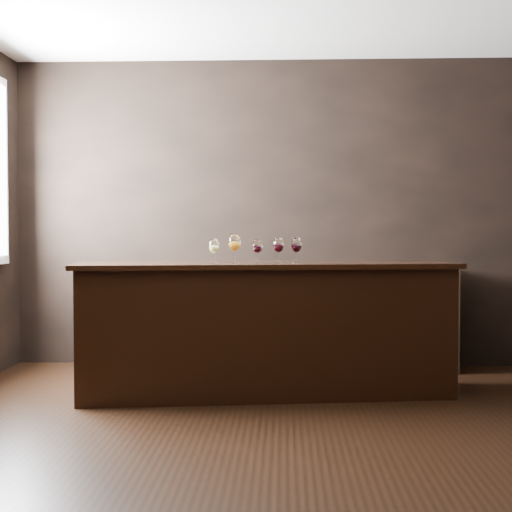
{
  "coord_description": "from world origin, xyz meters",
  "views": [
    {
      "loc": [
        -0.02,
        -4.31,
        1.23
      ],
      "look_at": [
        -0.23,
        1.0,
        1.05
      ],
      "focal_mm": 50.0,
      "sensor_mm": 36.0,
      "label": 1
    }
  ],
  "objects_px": {
    "bar_counter": "(266,331)",
    "glass_red_b": "(278,246)",
    "glass_red_a": "(258,247)",
    "glass_amber": "(234,243)",
    "glass_red_c": "(296,246)",
    "back_bar_shelf": "(313,319)",
    "glass_white": "(214,247)"
  },
  "relations": [
    {
      "from": "glass_amber",
      "to": "glass_red_c",
      "type": "relative_size",
      "value": 1.15
    },
    {
      "from": "glass_amber",
      "to": "glass_white",
      "type": "bearing_deg",
      "value": -175.79
    },
    {
      "from": "glass_red_b",
      "to": "glass_red_a",
      "type": "bearing_deg",
      "value": 167.61
    },
    {
      "from": "bar_counter",
      "to": "glass_red_a",
      "type": "relative_size",
      "value": 15.79
    },
    {
      "from": "glass_amber",
      "to": "glass_red_c",
      "type": "distance_m",
      "value": 0.47
    },
    {
      "from": "bar_counter",
      "to": "glass_red_a",
      "type": "distance_m",
      "value": 0.64
    },
    {
      "from": "glass_white",
      "to": "glass_red_b",
      "type": "xyz_separation_m",
      "value": [
        0.48,
        0.02,
        0.01
      ]
    },
    {
      "from": "glass_amber",
      "to": "glass_red_b",
      "type": "relative_size",
      "value": 1.15
    },
    {
      "from": "back_bar_shelf",
      "to": "glass_red_b",
      "type": "bearing_deg",
      "value": -106.41
    },
    {
      "from": "glass_amber",
      "to": "glass_red_a",
      "type": "relative_size",
      "value": 1.25
    },
    {
      "from": "glass_red_a",
      "to": "glass_red_b",
      "type": "bearing_deg",
      "value": -12.39
    },
    {
      "from": "glass_amber",
      "to": "glass_red_a",
      "type": "height_order",
      "value": "glass_amber"
    },
    {
      "from": "glass_white",
      "to": "glass_red_b",
      "type": "height_order",
      "value": "glass_red_b"
    },
    {
      "from": "bar_counter",
      "to": "glass_red_b",
      "type": "xyz_separation_m",
      "value": [
        0.09,
        -0.0,
        0.64
      ]
    },
    {
      "from": "bar_counter",
      "to": "glass_amber",
      "type": "bearing_deg",
      "value": 175.66
    },
    {
      "from": "glass_red_c",
      "to": "back_bar_shelf",
      "type": "bearing_deg",
      "value": 80.35
    },
    {
      "from": "back_bar_shelf",
      "to": "glass_red_b",
      "type": "xyz_separation_m",
      "value": [
        -0.3,
        -1.03,
        0.67
      ]
    },
    {
      "from": "bar_counter",
      "to": "glass_red_b",
      "type": "relative_size",
      "value": 14.53
    },
    {
      "from": "glass_red_c",
      "to": "glass_amber",
      "type": "bearing_deg",
      "value": -174.42
    },
    {
      "from": "back_bar_shelf",
      "to": "bar_counter",
      "type": "bearing_deg",
      "value": -110.94
    },
    {
      "from": "bar_counter",
      "to": "glass_white",
      "type": "height_order",
      "value": "glass_white"
    },
    {
      "from": "glass_red_b",
      "to": "glass_red_c",
      "type": "distance_m",
      "value": 0.14
    },
    {
      "from": "glass_red_a",
      "to": "glass_red_b",
      "type": "height_order",
      "value": "glass_red_b"
    },
    {
      "from": "glass_white",
      "to": "glass_amber",
      "type": "height_order",
      "value": "glass_amber"
    },
    {
      "from": "bar_counter",
      "to": "glass_red_b",
      "type": "distance_m",
      "value": 0.65
    },
    {
      "from": "bar_counter",
      "to": "glass_red_c",
      "type": "xyz_separation_m",
      "value": [
        0.22,
        0.03,
        0.64
      ]
    },
    {
      "from": "glass_red_c",
      "to": "glass_red_b",
      "type": "bearing_deg",
      "value": -165.23
    },
    {
      "from": "glass_white",
      "to": "glass_red_c",
      "type": "xyz_separation_m",
      "value": [
        0.62,
        0.06,
        0.01
      ]
    },
    {
      "from": "bar_counter",
      "to": "glass_red_c",
      "type": "height_order",
      "value": "glass_red_c"
    },
    {
      "from": "glass_white",
      "to": "glass_amber",
      "type": "bearing_deg",
      "value": 4.21
    },
    {
      "from": "glass_amber",
      "to": "glass_red_b",
      "type": "distance_m",
      "value": 0.33
    },
    {
      "from": "glass_white",
      "to": "glass_red_c",
      "type": "height_order",
      "value": "glass_red_c"
    }
  ]
}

